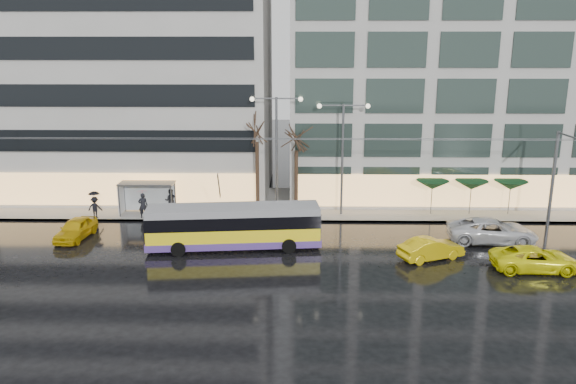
{
  "coord_description": "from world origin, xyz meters",
  "views": [
    {
      "loc": [
        3.6,
        -31.13,
        12.78
      ],
      "look_at": [
        2.97,
        5.0,
        3.39
      ],
      "focal_mm": 35.0,
      "sensor_mm": 36.0,
      "label": 1
    }
  ],
  "objects_px": {
    "bus_shelter": "(143,191)",
    "street_lamp_near": "(277,139)",
    "taxi_a": "(76,229)",
    "trolleybus": "(234,228)"
  },
  "relations": [
    {
      "from": "trolleybus",
      "to": "bus_shelter",
      "type": "xyz_separation_m",
      "value": [
        -7.87,
        7.32,
        0.57
      ]
    },
    {
      "from": "trolleybus",
      "to": "street_lamp_near",
      "type": "height_order",
      "value": "street_lamp_near"
    },
    {
      "from": "bus_shelter",
      "to": "taxi_a",
      "type": "xyz_separation_m",
      "value": [
        -3.17,
        -5.61,
        -1.26
      ]
    },
    {
      "from": "bus_shelter",
      "to": "street_lamp_near",
      "type": "bearing_deg",
      "value": 0.63
    },
    {
      "from": "trolleybus",
      "to": "street_lamp_near",
      "type": "xyz_separation_m",
      "value": [
        2.51,
        7.43,
        4.6
      ]
    },
    {
      "from": "street_lamp_near",
      "to": "trolleybus",
      "type": "bearing_deg",
      "value": -108.69
    },
    {
      "from": "bus_shelter",
      "to": "taxi_a",
      "type": "bearing_deg",
      "value": -119.48
    },
    {
      "from": "street_lamp_near",
      "to": "taxi_a",
      "type": "xyz_separation_m",
      "value": [
        -13.56,
        -5.73,
        -5.29
      ]
    },
    {
      "from": "trolleybus",
      "to": "taxi_a",
      "type": "relative_size",
      "value": 2.73
    },
    {
      "from": "trolleybus",
      "to": "street_lamp_near",
      "type": "distance_m",
      "value": 9.09
    }
  ]
}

